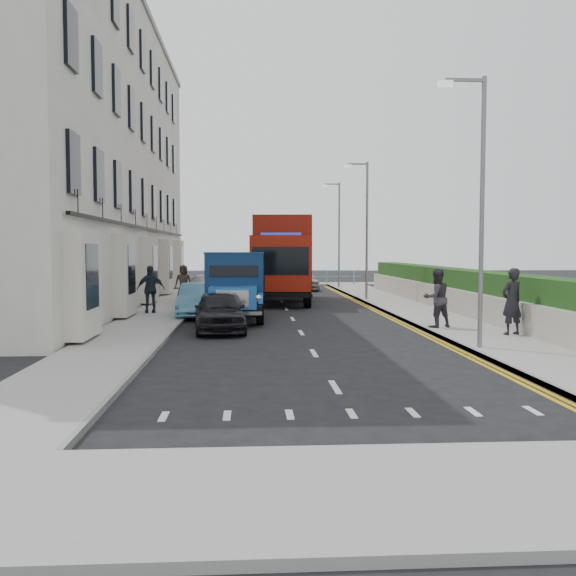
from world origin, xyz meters
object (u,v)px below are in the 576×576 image
object	(u,v)px
lamp_mid	(365,222)
pedestrian_east_near	(512,301)
lamp_near	(478,196)
parked_car_front	(219,311)
bedford_lorry	(235,291)
lamp_far	(337,228)
red_lorry	(284,257)

from	to	relation	value
lamp_mid	pedestrian_east_near	bearing A→B (deg)	-82.01
lamp_near	parked_car_front	size ratio (longest dim) A/B	1.81
lamp_near	bedford_lorry	xyz separation A→B (m)	(-6.33, 7.09, -2.85)
lamp_mid	parked_car_front	distance (m)	13.76
lamp_far	bedford_lorry	xyz separation A→B (m)	(-6.33, -18.91, -2.85)
lamp_mid	bedford_lorry	world-z (taller)	lamp_mid
lamp_near	lamp_far	xyz separation A→B (m)	(0.00, 26.00, 0.00)
red_lorry	pedestrian_east_near	size ratio (longest dim) A/B	4.23
lamp_near	pedestrian_east_near	xyz separation A→B (m)	(1.92, 2.30, -2.89)
bedford_lorry	parked_car_front	bearing A→B (deg)	-98.63
parked_car_front	red_lorry	bearing A→B (deg)	71.81
lamp_far	pedestrian_east_near	bearing A→B (deg)	-85.36
lamp_mid	bedford_lorry	size ratio (longest dim) A/B	1.31
lamp_mid	bedford_lorry	bearing A→B (deg)	-125.41
lamp_near	pedestrian_east_near	distance (m)	4.17
lamp_far	red_lorry	world-z (taller)	lamp_far
lamp_mid	pedestrian_east_near	world-z (taller)	lamp_mid
lamp_mid	lamp_far	bearing A→B (deg)	90.00
bedford_lorry	pedestrian_east_near	xyz separation A→B (m)	(8.25, -4.79, -0.04)
lamp_far	bedford_lorry	distance (m)	20.14
lamp_mid	parked_car_front	size ratio (longest dim) A/B	1.81
parked_car_front	pedestrian_east_near	bearing A→B (deg)	-19.18
lamp_far	bedford_lorry	bearing A→B (deg)	-108.52
lamp_near	red_lorry	world-z (taller)	lamp_near
lamp_near	pedestrian_east_near	size ratio (longest dim) A/B	3.55
red_lorry	parked_car_front	size ratio (longest dim) A/B	2.16
red_lorry	lamp_far	bearing A→B (deg)	72.77
pedestrian_east_near	lamp_far	bearing A→B (deg)	-106.73
lamp_far	red_lorry	bearing A→B (deg)	-112.24
bedford_lorry	pedestrian_east_near	bearing A→B (deg)	-29.02
lamp_mid	bedford_lorry	distance (m)	11.29
bedford_lorry	lamp_far	bearing A→B (deg)	72.60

